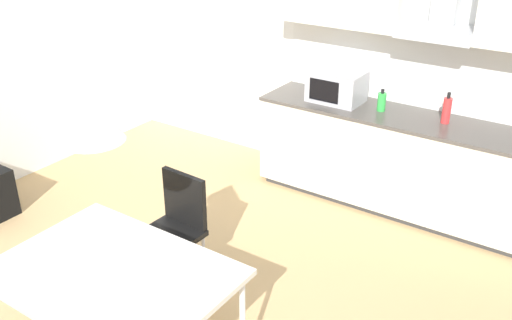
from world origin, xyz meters
name	(u,v)px	position (x,y,z in m)	size (l,w,h in m)	color
ground_plane	(174,305)	(0.00, 0.00, -0.01)	(7.75, 7.54, 0.02)	tan
wall_back	(346,43)	(0.00, 2.56, 1.34)	(6.20, 0.10, 2.69)	white
kitchen_counter	(416,166)	(0.92, 2.21, 0.45)	(2.94, 0.63, 0.89)	#333333
backsplash_tile	(438,77)	(0.92, 2.50, 1.19)	(2.92, 0.02, 0.60)	silver
microwave	(337,87)	(0.10, 2.21, 1.03)	(0.48, 0.35, 0.28)	#ADADB2
bottle_red	(447,110)	(1.11, 2.24, 1.00)	(0.07, 0.07, 0.27)	red
bottle_green	(382,102)	(0.55, 2.21, 0.97)	(0.07, 0.07, 0.20)	green
dining_table	(112,278)	(0.17, -0.64, 0.70)	(1.32, 0.95, 0.75)	silver
chair_far_left	(176,221)	(-0.13, 0.22, 0.53)	(0.42, 0.42, 0.87)	black
pendant_lamp	(91,120)	(0.17, -0.64, 1.65)	(0.32, 0.32, 0.22)	silver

